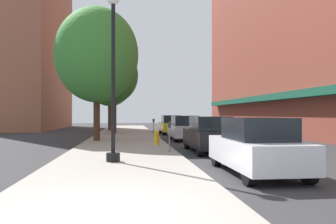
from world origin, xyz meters
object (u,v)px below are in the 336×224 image
(parking_meter_far, at_px, (154,125))
(car_black, at_px, (210,135))
(car_silver, at_px, (184,128))
(car_yellow, at_px, (171,125))
(tree_mid, at_px, (114,75))
(tree_far, at_px, (97,55))
(tree_near, at_px, (110,79))
(parking_meter_near, at_px, (169,133))
(car_white, at_px, (256,147))
(lamppost, at_px, (113,73))
(fire_hydrant, at_px, (156,137))

(parking_meter_far, xyz_separation_m, car_black, (1.95, -9.03, -0.14))
(car_silver, bearing_deg, car_yellow, 88.11)
(tree_mid, height_order, tree_far, tree_far)
(tree_near, bearing_deg, tree_far, -90.41)
(parking_meter_near, distance_m, car_white, 5.59)
(tree_near, bearing_deg, lamppost, -86.67)
(fire_hydrant, relative_size, car_silver, 0.18)
(lamppost, xyz_separation_m, car_black, (4.26, 3.55, -2.39))
(tree_mid, xyz_separation_m, car_black, (4.98, -14.30, -4.28))
(parking_meter_far, relative_size, car_silver, 0.30)
(tree_far, bearing_deg, tree_near, 89.59)
(lamppost, xyz_separation_m, car_white, (4.26, -2.34, -2.39))
(car_black, bearing_deg, tree_far, 132.07)
(parking_meter_near, distance_m, car_yellow, 15.29)
(parking_meter_near, distance_m, tree_mid, 15.80)
(lamppost, relative_size, car_silver, 1.37)
(tree_near, bearing_deg, car_black, -74.04)
(parking_meter_far, xyz_separation_m, tree_near, (-3.66, 10.59, 4.34))
(parking_meter_near, height_order, tree_far, tree_far)
(tree_near, distance_m, car_black, 20.89)
(fire_hydrant, bearing_deg, tree_mid, 103.18)
(parking_meter_far, height_order, car_silver, car_silver)
(tree_mid, bearing_deg, tree_far, -95.12)
(car_silver, relative_size, car_yellow, 1.00)
(tree_mid, xyz_separation_m, car_silver, (4.98, -7.06, -4.28))
(parking_meter_near, xyz_separation_m, car_silver, (1.95, 7.88, -0.14))
(parking_meter_far, relative_size, car_white, 0.30)
(car_black, relative_size, car_silver, 1.00)
(tree_mid, bearing_deg, parking_meter_near, -78.55)
(car_white, distance_m, car_yellow, 20.40)
(car_white, bearing_deg, car_silver, 92.00)
(car_white, bearing_deg, parking_meter_far, 99.45)
(lamppost, height_order, car_silver, lamppost)
(car_black, bearing_deg, tree_near, 105.14)
(tree_far, bearing_deg, parking_meter_far, 37.55)
(parking_meter_near, distance_m, car_black, 2.06)
(fire_hydrant, height_order, parking_meter_far, parking_meter_far)
(tree_far, bearing_deg, lamppost, -81.53)
(lamppost, height_order, tree_near, tree_near)
(tree_mid, distance_m, car_white, 21.22)
(tree_mid, xyz_separation_m, tree_far, (-0.73, -8.16, 0.36))
(fire_hydrant, distance_m, parking_meter_far, 6.38)
(parking_meter_far, relative_size, tree_far, 0.16)
(tree_mid, height_order, car_white, tree_mid)
(tree_mid, bearing_deg, car_black, -70.82)
(car_white, bearing_deg, lamppost, 153.29)
(tree_near, height_order, tree_far, tree_far)
(car_white, relative_size, car_black, 1.00)
(parking_meter_near, distance_m, tree_far, 8.96)
(lamppost, relative_size, parking_meter_far, 4.50)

